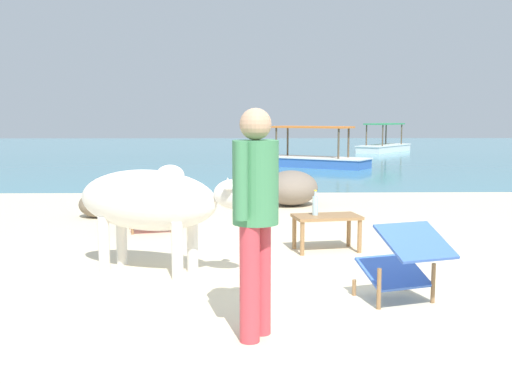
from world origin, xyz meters
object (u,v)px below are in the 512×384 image
at_px(cow, 152,201).
at_px(person_standing, 256,206).
at_px(low_bench_table, 327,221).
at_px(deck_chair_near, 151,205).
at_px(deck_chair_far, 404,259).
at_px(boat_white, 384,146).
at_px(boat_blue, 312,158).
at_px(bottle, 315,205).

height_order(cow, person_standing, person_standing).
relative_size(low_bench_table, deck_chair_near, 0.94).
relative_size(deck_chair_far, person_standing, 0.55).
xyz_separation_m(deck_chair_near, deck_chair_far, (2.58, -3.23, 0.00)).
bearing_deg(cow, person_standing, -39.29).
relative_size(deck_chair_far, boat_white, 0.25).
relative_size(cow, low_bench_table, 2.33).
relative_size(cow, boat_blue, 0.52).
bearing_deg(cow, deck_chair_far, -3.95).
bearing_deg(low_bench_table, bottle, 163.30).
bearing_deg(person_standing, low_bench_table, -79.66).
height_order(deck_chair_far, person_standing, person_standing).
xyz_separation_m(deck_chair_near, boat_blue, (3.40, 11.20, -0.13)).
relative_size(cow, person_standing, 1.19).
bearing_deg(cow, bottle, 51.27).
bearing_deg(bottle, cow, -151.38).
bearing_deg(boat_blue, cow, -70.65).
xyz_separation_m(deck_chair_far, person_standing, (-1.25, -0.75, 0.56)).
relative_size(low_bench_table, deck_chair_far, 0.92).
bearing_deg(boat_blue, boat_white, 95.60).
xyz_separation_m(low_bench_table, person_standing, (-0.88, -2.82, 0.59)).
distance_m(low_bench_table, bottle, 0.23).
bearing_deg(deck_chair_near, deck_chair_far, -156.17).
relative_size(low_bench_table, boat_blue, 0.22).
bearing_deg(deck_chair_near, boat_blue, -31.65).
relative_size(deck_chair_near, boat_white, 0.24).
distance_m(cow, person_standing, 2.14).
bearing_deg(deck_chair_far, boat_white, -30.83).
relative_size(cow, bottle, 6.52).
height_order(cow, deck_chair_near, cow).
height_order(bottle, person_standing, person_standing).
bearing_deg(bottle, low_bench_table, -6.30).
bearing_deg(person_standing, deck_chair_near, -43.81).
height_order(person_standing, boat_blue, person_standing).
bearing_deg(deck_chair_near, cow, 174.10).
bearing_deg(boat_blue, low_bench_table, -63.13).
distance_m(deck_chair_far, boat_blue, 14.45).
relative_size(cow, deck_chair_far, 2.16).
bearing_deg(cow, low_bench_table, 49.17).
height_order(bottle, deck_chair_far, bottle).
bearing_deg(boat_white, deck_chair_far, 23.68).
bearing_deg(person_standing, boat_white, -77.24).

